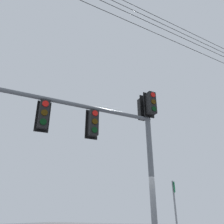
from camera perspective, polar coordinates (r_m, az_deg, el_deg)
name	(u,v)px	position (r m, az deg, el deg)	size (l,w,h in m)	color
signal_mast_assembly	(118,128)	(8.28, 1.55, -3.96)	(3.91, 5.10, 5.76)	slate
route_sign_primary	(175,206)	(10.22, 15.31, -21.48)	(0.15, 0.34, 2.57)	slate
overhead_wire_span	(166,28)	(12.92, 13.07, 19.40)	(18.83, 28.91, 1.37)	black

